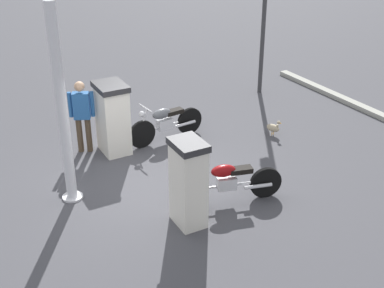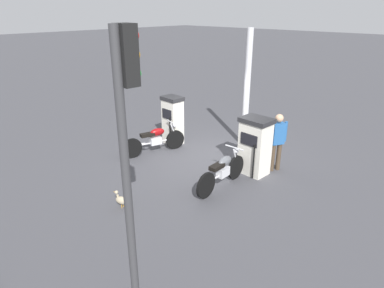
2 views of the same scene
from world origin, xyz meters
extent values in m
plane|color=#424247|center=(0.00, 0.00, 0.00)|extent=(120.00, 120.00, 0.00)
cube|color=silver|center=(-0.07, -1.64, 0.76)|extent=(0.49, 0.64, 1.52)
cube|color=black|center=(0.18, -1.65, 1.09)|extent=(0.05, 0.44, 0.32)
cube|color=#262628|center=(-0.07, -1.64, 1.58)|extent=(0.54, 0.71, 0.12)
cylinder|color=black|center=(0.22, -1.47, 0.53)|extent=(0.05, 0.05, 0.99)
cube|color=silver|center=(-0.07, 1.64, 0.75)|extent=(0.60, 0.78, 1.50)
cube|color=black|center=(0.23, 1.63, 1.08)|extent=(0.05, 0.53, 0.32)
cube|color=#262628|center=(-0.07, 1.64, 1.56)|extent=(0.66, 0.85, 0.12)
cylinder|color=black|center=(0.28, 1.85, 0.53)|extent=(0.05, 0.05, 0.98)
cylinder|color=black|center=(0.23, -1.23, 0.32)|extent=(0.63, 0.26, 0.63)
cylinder|color=black|center=(1.65, -1.66, 0.32)|extent=(0.63, 0.26, 0.63)
cube|color=silver|center=(0.90, -1.43, 0.42)|extent=(0.40, 0.30, 0.24)
cylinder|color=silver|center=(0.94, -1.45, 0.37)|extent=(1.08, 0.37, 0.05)
ellipsoid|color=maroon|center=(0.83, -1.41, 0.70)|extent=(0.52, 0.35, 0.24)
cube|color=black|center=(1.15, -1.51, 0.67)|extent=(0.48, 0.32, 0.10)
cylinder|color=silver|center=(0.27, -1.24, 0.62)|extent=(0.26, 0.12, 0.57)
cylinder|color=silver|center=(0.35, -1.26, 0.94)|extent=(0.20, 0.55, 0.04)
sphere|color=silver|center=(0.25, -1.23, 0.82)|extent=(0.17, 0.17, 0.14)
cylinder|color=silver|center=(1.43, -1.72, 0.34)|extent=(0.55, 0.23, 0.07)
cylinder|color=black|center=(0.55, 1.48, 0.33)|extent=(0.67, 0.11, 0.66)
cylinder|color=black|center=(1.87, 1.55, 0.33)|extent=(0.67, 0.11, 0.66)
cube|color=silver|center=(1.16, 1.51, 0.43)|extent=(0.37, 0.22, 0.24)
cylinder|color=silver|center=(1.21, 1.52, 0.38)|extent=(0.99, 0.10, 0.05)
ellipsoid|color=#595B60|center=(1.09, 1.51, 0.71)|extent=(0.49, 0.25, 0.24)
cube|color=black|center=(1.43, 1.53, 0.68)|extent=(0.45, 0.22, 0.10)
cylinder|color=silver|center=(0.59, 1.48, 0.63)|extent=(0.26, 0.05, 0.57)
cylinder|color=silver|center=(0.67, 1.49, 0.95)|extent=(0.07, 0.56, 0.04)
sphere|color=silver|center=(0.57, 1.48, 0.83)|extent=(0.15, 0.15, 0.14)
cylinder|color=silver|center=(1.67, 1.42, 0.35)|extent=(0.55, 0.10, 0.07)
cylinder|color=#473828|center=(-0.55, 1.94, 0.41)|extent=(0.17, 0.17, 0.81)
cylinder|color=#473828|center=(-0.73, 2.03, 0.41)|extent=(0.17, 0.17, 0.81)
cube|color=#265999|center=(-0.64, 1.99, 1.12)|extent=(0.41, 0.34, 0.61)
cylinder|color=#265999|center=(-0.43, 1.88, 1.15)|extent=(0.12, 0.12, 0.58)
cylinder|color=#265999|center=(-0.85, 2.10, 1.15)|extent=(0.12, 0.12, 0.58)
sphere|color=tan|center=(-0.64, 1.99, 1.56)|extent=(0.30, 0.30, 0.23)
ellipsoid|color=tan|center=(3.55, 0.43, 0.19)|extent=(0.27, 0.37, 0.19)
cylinder|color=tan|center=(3.58, 0.32, 0.24)|extent=(0.07, 0.07, 0.13)
sphere|color=tan|center=(3.59, 0.30, 0.37)|extent=(0.11, 0.11, 0.08)
cone|color=orange|center=(3.61, 0.24, 0.37)|extent=(0.05, 0.07, 0.04)
cone|color=tan|center=(3.50, 0.58, 0.22)|extent=(0.08, 0.08, 0.07)
cylinder|color=orange|center=(3.58, 0.44, 0.05)|extent=(0.02, 0.02, 0.09)
cylinder|color=orange|center=(3.52, 0.42, 0.05)|extent=(0.02, 0.02, 0.09)
cylinder|color=#38383A|center=(5.06, 2.91, 2.10)|extent=(0.13, 0.13, 4.19)
cylinder|color=silver|center=(-1.58, 0.24, 1.90)|extent=(0.20, 0.20, 3.80)
cylinder|color=silver|center=(-1.58, 0.24, 0.02)|extent=(0.40, 0.40, 0.04)
cube|color=#9E9E93|center=(6.60, 0.00, 0.06)|extent=(0.35, 7.51, 0.12)
camera|label=1|loc=(-4.08, -8.40, 5.55)|focal=49.21mm
camera|label=2|loc=(7.31, 6.24, 4.35)|focal=31.39mm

